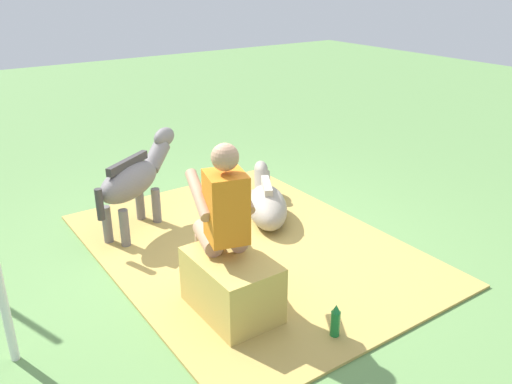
{
  "coord_description": "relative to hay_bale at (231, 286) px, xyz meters",
  "views": [
    {
      "loc": [
        -3.75,
        2.37,
        2.46
      ],
      "look_at": [
        -0.0,
        -0.23,
        0.55
      ],
      "focal_mm": 37.15,
      "sensor_mm": 36.0,
      "label": 1
    }
  ],
  "objects": [
    {
      "name": "hay_patch",
      "position": [
        0.77,
        -0.68,
        -0.23
      ],
      "size": [
        3.42,
        2.57,
        0.02
      ],
      "primitive_type": "cube",
      "color": "tan",
      "rests_on": "ground"
    },
    {
      "name": "hay_bale",
      "position": [
        0.0,
        0.0,
        0.0
      ],
      "size": [
        0.75,
        0.5,
        0.48
      ],
      "primitive_type": "cube",
      "color": "tan",
      "rests_on": "ground"
    },
    {
      "name": "soda_bottle",
      "position": [
        -0.68,
        -0.45,
        -0.11
      ],
      "size": [
        0.07,
        0.07,
        0.28
      ],
      "color": "#197233",
      "rests_on": "ground"
    },
    {
      "name": "pony_standing",
      "position": [
        1.75,
        0.02,
        0.32
      ],
      "size": [
        0.89,
        1.19,
        0.92
      ],
      "color": "slate",
      "rests_on": "ground"
    },
    {
      "name": "ground_plane",
      "position": [
        0.81,
        -0.56,
        -0.24
      ],
      "size": [
        24.0,
        24.0,
        0.0
      ],
      "primitive_type": "plane",
      "color": "#608C4C"
    },
    {
      "name": "person_seated",
      "position": [
        0.16,
        -0.03,
        0.51
      ],
      "size": [
        0.71,
        0.53,
        1.36
      ],
      "color": "tan",
      "rests_on": "ground"
    },
    {
      "name": "pony_lying",
      "position": [
        1.23,
        -1.21,
        -0.05
      ],
      "size": [
        1.29,
        0.91,
        0.42
      ],
      "color": "gray",
      "rests_on": "ground"
    }
  ]
}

